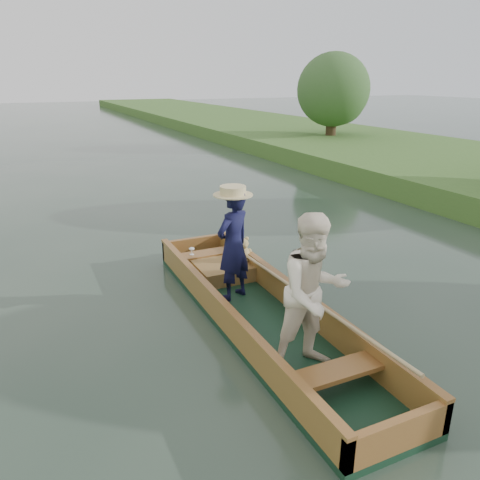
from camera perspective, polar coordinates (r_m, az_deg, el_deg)
name	(u,v)px	position (r m, az deg, el deg)	size (l,w,h in m)	color
ground	(260,324)	(6.09, 2.42, -10.19)	(120.00, 120.00, 0.00)	#283D30
trees_far	(41,100)	(13.42, -23.10, 15.45)	(23.04, 14.58, 4.40)	#47331E
punt	(269,289)	(5.66, 3.59, -6.00)	(1.12, 5.00, 1.77)	#13311F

